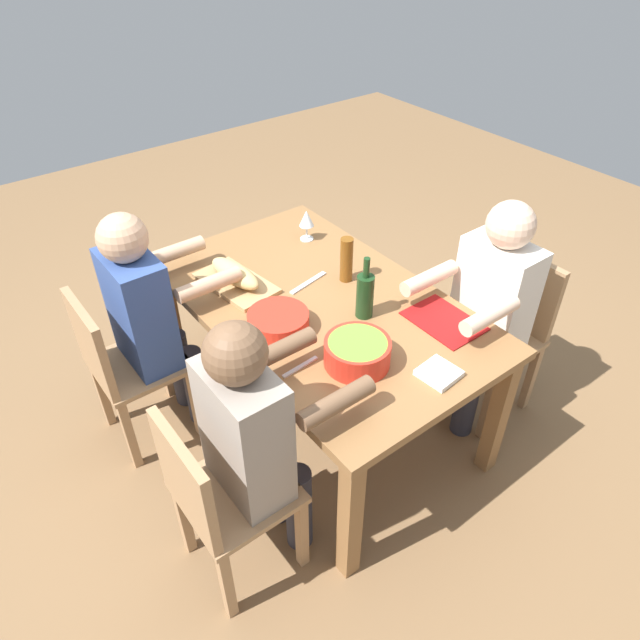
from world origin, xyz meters
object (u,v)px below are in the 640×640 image
at_px(serving_bowl_salad, 357,351).
at_px(wine_glass, 306,220).
at_px(beer_bottle, 346,260).
at_px(diner_far_left, 256,432).
at_px(diner_far_right, 150,312).
at_px(bread_loaf, 235,273).
at_px(chair_far_left, 217,496).
at_px(cutting_board, 236,283).
at_px(wine_bottle, 365,295).
at_px(chair_near_left, 504,326).
at_px(serving_bowl_fruit, 278,320).
at_px(diner_near_left, 487,304).
at_px(dining_table, 320,316).
at_px(chair_far_right, 121,364).
at_px(napkin_stack, 439,373).

distance_m(serving_bowl_salad, wine_glass, 0.99).
bearing_deg(beer_bottle, diner_far_left, 121.38).
height_order(diner_far_right, bread_loaf, diner_far_right).
height_order(chair_far_left, cutting_board, chair_far_left).
bearing_deg(wine_bottle, chair_far_left, 105.22).
bearing_deg(chair_near_left, serving_bowl_fruit, 69.88).
bearing_deg(diner_near_left, cutting_board, 47.84).
height_order(dining_table, chair_far_right, chair_far_right).
xyz_separation_m(chair_far_right, wine_bottle, (-0.64, -0.90, 0.37)).
relative_size(beer_bottle, wine_glass, 1.33).
height_order(dining_table, cutting_board, cutting_board).
xyz_separation_m(diner_far_left, napkin_stack, (-0.22, -0.69, 0.05)).
relative_size(bread_loaf, wine_glass, 1.93).
xyz_separation_m(serving_bowl_salad, bread_loaf, (0.76, 0.10, 0.00)).
height_order(wine_bottle, beer_bottle, wine_bottle).
relative_size(cutting_board, bread_loaf, 1.25).
bearing_deg(serving_bowl_salad, chair_far_right, 38.02).
relative_size(bread_loaf, wine_bottle, 1.10).
distance_m(chair_near_left, bread_loaf, 1.35).
height_order(chair_far_right, wine_bottle, wine_bottle).
relative_size(chair_far_left, beer_bottle, 3.86).
bearing_deg(serving_bowl_fruit, wine_glass, -45.46).
xyz_separation_m(dining_table, diner_far_right, (0.44, 0.63, 0.04)).
height_order(chair_far_right, serving_bowl_fruit, chair_far_right).
height_order(dining_table, serving_bowl_salad, serving_bowl_salad).
distance_m(chair_far_right, bread_loaf, 0.67).
bearing_deg(cutting_board, bread_loaf, 0.00).
height_order(chair_near_left, bread_loaf, same).
bearing_deg(serving_bowl_fruit, cutting_board, -3.62).
relative_size(serving_bowl_fruit, bread_loaf, 0.81).
bearing_deg(bread_loaf, wine_glass, -74.72).
bearing_deg(wine_glass, bread_loaf, 105.28).
bearing_deg(chair_far_right, beer_bottle, -110.74).
bearing_deg(diner_far_right, chair_far_right, 90.00).
height_order(chair_near_left, serving_bowl_salad, chair_near_left).
relative_size(diner_far_left, napkin_stack, 8.57).
distance_m(diner_far_right, serving_bowl_fruit, 0.62).
bearing_deg(chair_near_left, diner_far_left, 90.00).
bearing_deg(serving_bowl_salad, chair_far_left, 92.28).
bearing_deg(cutting_board, diner_far_right, 74.75).
xyz_separation_m(chair_near_left, diner_far_left, (0.00, 1.44, 0.21)).
height_order(diner_far_right, wine_glass, diner_far_right).
xyz_separation_m(diner_far_right, beer_bottle, (-0.38, -0.83, 0.15)).
bearing_deg(chair_far_right, serving_bowl_fruit, -131.99).
height_order(diner_far_right, chair_far_left, diner_far_right).
bearing_deg(cutting_board, chair_far_right, 79.47).
relative_size(chair_near_left, napkin_stack, 6.07).
height_order(diner_far_left, bread_loaf, diner_far_left).
bearing_deg(cutting_board, napkin_stack, -163.26).
distance_m(wine_glass, napkin_stack, 1.17).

